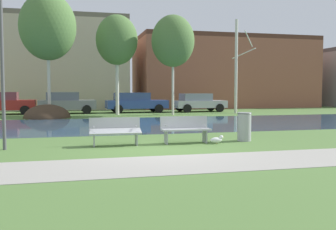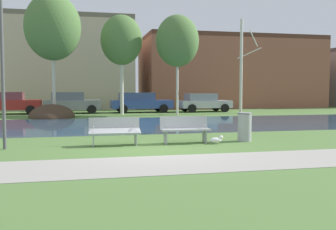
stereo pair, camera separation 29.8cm
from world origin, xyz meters
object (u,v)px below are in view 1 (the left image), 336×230
parked_sedan_second_grey (66,102)px  seagull (217,140)px  bench_right (185,129)px  parked_van_nearest_red (4,103)px  parked_wagon_fourth_silver (198,102)px  trash_bin (244,126)px  parked_hatch_third_blue (135,102)px  streetlamp (1,30)px  bench_left (115,130)px

parked_sedan_second_grey → seagull: bearing=-73.5°
bench_right → parked_sedan_second_grey: (-4.10, 16.62, 0.34)m
parked_sedan_second_grey → parked_van_nearest_red: bearing=178.0°
bench_right → parked_wagon_fourth_silver: parked_wagon_fourth_silver is taller
parked_sedan_second_grey → parked_wagon_fourth_silver: (10.02, -0.15, -0.05)m
trash_bin → parked_sedan_second_grey: bearing=110.5°
bench_right → trash_bin: bearing=0.3°
trash_bin → parked_hatch_third_blue: (-1.13, 16.68, 0.29)m
parked_van_nearest_red → streetlamp: bearing=-80.6°
bench_right → parked_hatch_third_blue: parked_hatch_third_blue is taller
parked_van_nearest_red → trash_bin: bearing=-58.2°
parked_sedan_second_grey → parked_hatch_third_blue: size_ratio=0.87×
bench_left → bench_right: 2.29m
bench_left → bench_right: size_ratio=1.00×
bench_left → parked_van_nearest_red: 17.82m
bench_left → trash_bin: 4.38m
trash_bin → streetlamp: streetlamp is taller
trash_bin → seagull: bearing=-160.1°
bench_left → streetlamp: streetlamp is taller
bench_right → parked_hatch_third_blue: size_ratio=0.35×
parked_van_nearest_red → bench_left: bearing=-70.3°
bench_right → parked_van_nearest_red: 18.71m
trash_bin → parked_sedan_second_grey: parked_sedan_second_grey is taller
bench_right → parked_wagon_fourth_silver: bearing=70.2°
parked_sedan_second_grey → parked_wagon_fourth_silver: size_ratio=1.00×
parked_hatch_third_blue → trash_bin: bearing=-86.1°
seagull → streetlamp: bearing=177.1°
bench_right → seagull: size_ratio=3.34×
seagull → parked_sedan_second_grey: (-5.05, 17.03, 0.67)m
trash_bin → parked_hatch_third_blue: size_ratio=0.21×
seagull → trash_bin: bearing=19.9°
parked_hatch_third_blue → streetlamp: bearing=-111.1°
streetlamp → parked_hatch_third_blue: 18.17m
bench_left → parked_sedan_second_grey: (-1.81, 16.62, 0.34)m
bench_right → trash_bin: size_ratio=1.66×
seagull → streetlamp: (-6.45, 0.32, 3.33)m
bench_left → parked_hatch_third_blue: size_ratio=0.35×
bench_right → parked_sedan_second_grey: parked_sedan_second_grey is taller
parked_sedan_second_grey → bench_left: bearing=-83.8°
bench_left → seagull: bearing=-7.1°
seagull → bench_right: bearing=156.8°
seagull → parked_van_nearest_red: (-9.23, 17.18, 0.68)m
bench_right → bench_left: bearing=180.0°
trash_bin → parked_wagon_fourth_silver: bearing=76.9°
streetlamp → parked_wagon_fourth_silver: bearing=55.4°
trash_bin → streetlamp: 8.16m
trash_bin → parked_wagon_fourth_silver: parked_wagon_fourth_silver is taller
parked_hatch_third_blue → parked_wagon_fourth_silver: bearing=-2.5°
seagull → parked_van_nearest_red: 19.51m
trash_bin → streetlamp: bearing=-179.3°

